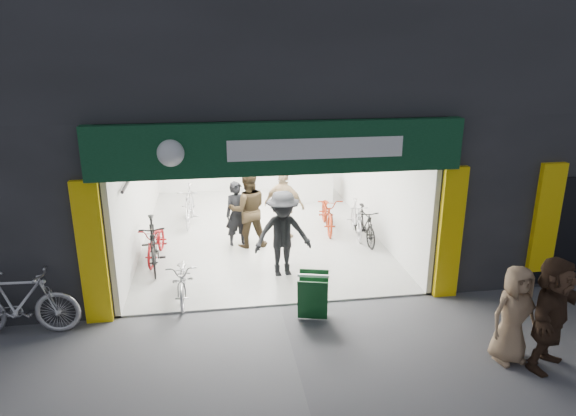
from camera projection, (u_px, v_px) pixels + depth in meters
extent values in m
plane|color=#56565B|center=(280.00, 306.00, 9.69)|extent=(60.00, 60.00, 0.00)
cube|color=#232326|center=(291.00, 0.00, 12.76)|extent=(16.00, 10.00, 4.50)
cube|color=#232326|center=(39.00, 166.00, 13.06)|extent=(5.00, 10.00, 3.50)
cube|color=#232326|center=(463.00, 152.00, 14.71)|extent=(6.00, 10.00, 3.50)
cube|color=#9E9E99|center=(259.00, 231.00, 13.44)|extent=(6.00, 8.00, 0.04)
cube|color=silver|center=(246.00, 143.00, 16.81)|extent=(6.00, 0.20, 3.20)
cube|color=silver|center=(138.00, 177.00, 12.53)|extent=(0.10, 8.00, 3.20)
cube|color=silver|center=(371.00, 169.00, 13.38)|extent=(0.10, 8.00, 3.20)
cube|color=white|center=(257.00, 107.00, 12.45)|extent=(6.00, 8.00, 0.10)
cube|color=black|center=(278.00, 128.00, 8.75)|extent=(6.00, 0.30, 0.30)
cube|color=#0C3519|center=(280.00, 148.00, 8.63)|extent=(6.40, 0.25, 0.90)
cube|color=white|center=(317.00, 149.00, 8.59)|extent=(3.00, 0.02, 0.35)
cube|color=yellow|center=(92.00, 254.00, 8.76)|extent=(0.45, 0.12, 2.60)
cube|color=yellow|center=(450.00, 234.00, 9.70)|extent=(0.45, 0.12, 2.60)
cube|color=yellow|center=(546.00, 219.00, 9.91)|extent=(0.50, 0.12, 2.20)
cylinder|color=black|center=(139.00, 163.00, 11.83)|extent=(0.06, 5.00, 0.06)
cube|color=silver|center=(309.00, 186.00, 15.90)|extent=(1.40, 0.60, 1.00)
cube|color=white|center=(271.00, 128.00, 9.83)|extent=(1.30, 0.35, 0.04)
cube|color=white|center=(261.00, 115.00, 11.53)|extent=(1.30, 0.35, 0.04)
cube|color=white|center=(254.00, 106.00, 13.22)|extent=(1.30, 0.35, 0.04)
cube|color=white|center=(249.00, 99.00, 14.91)|extent=(1.30, 0.35, 0.04)
imported|color=#A7A7AC|center=(183.00, 278.00, 9.86)|extent=(0.58, 1.61, 0.84)
imported|color=black|center=(153.00, 244.00, 11.16)|extent=(0.73, 1.91, 1.12)
imported|color=maroon|center=(156.00, 242.00, 11.64)|extent=(0.74, 1.67, 0.85)
imported|color=#AEADB2|center=(190.00, 205.00, 13.89)|extent=(0.64, 1.83, 1.08)
imported|color=black|center=(365.00, 225.00, 12.62)|extent=(0.49, 1.56, 0.93)
imported|color=maroon|center=(327.00, 213.00, 13.48)|extent=(0.81, 1.88, 0.96)
imported|color=#B3B3B8|center=(356.00, 219.00, 13.04)|extent=(0.61, 1.59, 0.93)
imported|color=#B6B5BA|center=(19.00, 303.00, 8.58)|extent=(2.01, 0.67, 1.19)
imported|color=black|center=(237.00, 214.00, 12.31)|extent=(0.66, 0.51, 1.61)
imported|color=#322616|center=(248.00, 210.00, 12.20)|extent=(0.96, 0.77, 1.90)
imported|color=black|center=(283.00, 234.00, 10.67)|extent=(1.27, 0.80, 1.87)
imported|color=#967B57|center=(284.00, 206.00, 12.68)|extent=(1.13, 0.91, 1.79)
imported|color=#967657|center=(514.00, 315.00, 7.82)|extent=(0.84, 0.61, 1.58)
imported|color=#3D291B|center=(551.00, 313.00, 7.64)|extent=(1.66, 1.41, 1.80)
cube|color=#10401B|center=(312.00, 300.00, 9.00)|extent=(0.56, 0.33, 0.80)
cube|color=#10401B|center=(314.00, 291.00, 9.32)|extent=(0.56, 0.33, 0.80)
cube|color=white|center=(313.00, 276.00, 9.04)|extent=(0.55, 0.19, 0.05)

